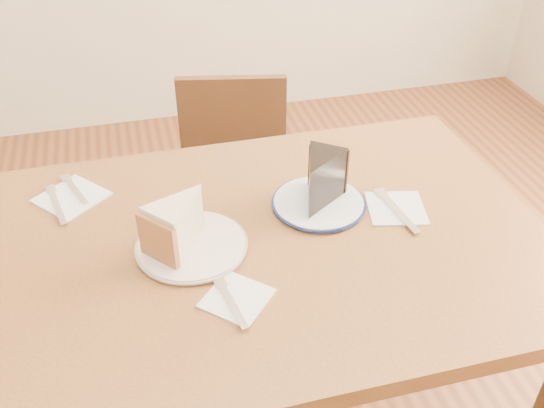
{
  "coord_description": "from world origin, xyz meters",
  "views": [
    {
      "loc": [
        -0.22,
        -0.94,
        1.55
      ],
      "look_at": [
        0.04,
        0.05,
        0.8
      ],
      "focal_mm": 40.0,
      "sensor_mm": 36.0,
      "label": 1
    }
  ],
  "objects": [
    {
      "name": "knife_spare",
      "position": [
        -0.41,
        0.22,
        0.76
      ],
      "size": [
        0.05,
        0.16,
        0.0
      ],
      "primitive_type": "cube",
      "rotation": [
        0.0,
        0.0,
        0.22
      ],
      "color": "silver",
      "rests_on": "napkin_spare"
    },
    {
      "name": "carrot_cake",
      "position": [
        -0.15,
        0.02,
        0.81
      ],
      "size": [
        0.16,
        0.15,
        0.09
      ],
      "primitive_type": null,
      "rotation": [
        0.0,
        0.0,
        -0.87
      ],
      "color": "beige",
      "rests_on": "plate_cream"
    },
    {
      "name": "table",
      "position": [
        0.0,
        0.0,
        0.65
      ],
      "size": [
        1.2,
        0.8,
        0.75
      ],
      "color": "#522F16",
      "rests_on": "ground"
    },
    {
      "name": "chocolate_cake",
      "position": [
        0.15,
        0.07,
        0.81
      ],
      "size": [
        0.14,
        0.15,
        0.1
      ],
      "primitive_type": null,
      "rotation": [
        0.0,
        0.0,
        2.5
      ],
      "color": "black",
      "rests_on": "plate_navy"
    },
    {
      "name": "napkin_spare",
      "position": [
        -0.38,
        0.25,
        0.75
      ],
      "size": [
        0.18,
        0.18,
        0.0
      ],
      "primitive_type": "cube",
      "rotation": [
        0.0,
        0.0,
        0.7
      ],
      "color": "white",
      "rests_on": "table"
    },
    {
      "name": "knife_navy",
      "position": [
        0.31,
        0.01,
        0.76
      ],
      "size": [
        0.03,
        0.17,
        0.0
      ],
      "primitive_type": "cube",
      "rotation": [
        0.0,
        0.0,
        0.1
      ],
      "color": "silver",
      "rests_on": "napkin_navy"
    },
    {
      "name": "napkin_cream",
      "position": [
        -0.08,
        -0.16,
        0.75
      ],
      "size": [
        0.15,
        0.15,
        0.0
      ],
      "primitive_type": "cube",
      "rotation": [
        0.0,
        0.0,
        0.82
      ],
      "color": "white",
      "rests_on": "table"
    },
    {
      "name": "fork_cream",
      "position": [
        -0.09,
        -0.17,
        0.76
      ],
      "size": [
        0.04,
        0.14,
        0.0
      ],
      "primitive_type": "cube",
      "rotation": [
        0.0,
        0.0,
        0.17
      ],
      "color": "silver",
      "rests_on": "napkin_cream"
    },
    {
      "name": "napkin_navy",
      "position": [
        0.31,
        0.03,
        0.75
      ],
      "size": [
        0.15,
        0.15,
        0.0
      ],
      "primitive_type": "cube",
      "rotation": [
        0.0,
        0.0,
        -0.23
      ],
      "color": "white",
      "rests_on": "table"
    },
    {
      "name": "fork_spare",
      "position": [
        -0.37,
        0.27,
        0.76
      ],
      "size": [
        0.06,
        0.14,
        0.0
      ],
      "primitive_type": "cube",
      "rotation": [
        0.0,
        0.0,
        0.36
      ],
      "color": "silver",
      "rests_on": "napkin_spare"
    },
    {
      "name": "plate_cream",
      "position": [
        -0.14,
        0.01,
        0.76
      ],
      "size": [
        0.22,
        0.22,
        0.01
      ],
      "primitive_type": "cylinder",
      "color": "white",
      "rests_on": "table"
    },
    {
      "name": "chair_far",
      "position": [
        0.06,
        0.58,
        0.44
      ],
      "size": [
        0.46,
        0.46,
        0.79
      ],
      "rotation": [
        0.0,
        0.0,
        2.93
      ],
      "color": "#331B0F",
      "rests_on": "ground"
    },
    {
      "name": "plate_navy",
      "position": [
        0.15,
        0.08,
        0.76
      ],
      "size": [
        0.2,
        0.2,
        0.01
      ],
      "primitive_type": "cylinder",
      "color": "white",
      "rests_on": "table"
    }
  ]
}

